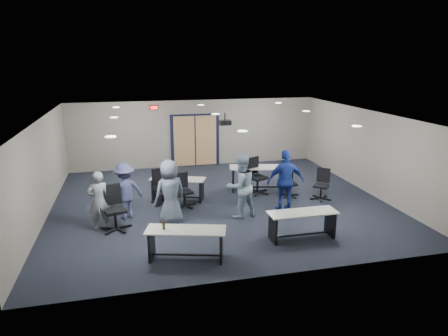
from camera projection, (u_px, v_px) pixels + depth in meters
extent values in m
plane|color=black|center=(219.00, 202.00, 12.42)|extent=(10.00, 10.00, 0.00)
cube|color=gray|center=(195.00, 133.00, 16.28)|extent=(10.00, 0.04, 2.70)
cube|color=gray|center=(270.00, 215.00, 7.84)|extent=(10.00, 0.04, 2.70)
cube|color=gray|center=(42.00, 170.00, 10.94)|extent=(0.04, 9.00, 2.70)
cube|color=gray|center=(367.00, 151.00, 13.18)|extent=(0.04, 9.00, 2.70)
cube|color=silver|center=(219.00, 115.00, 11.70)|extent=(10.00, 9.00, 0.04)
cube|color=black|center=(195.00, 141.00, 16.33)|extent=(2.00, 0.06, 2.20)
cube|color=tan|center=(184.00, 141.00, 16.21)|extent=(0.85, 0.04, 2.05)
cube|color=tan|center=(206.00, 140.00, 16.41)|extent=(0.85, 0.04, 2.05)
cube|color=black|center=(154.00, 108.00, 15.58)|extent=(0.32, 0.05, 0.18)
cube|color=#FF0C0C|center=(154.00, 108.00, 15.55)|extent=(0.26, 0.02, 0.12)
cylinder|color=black|center=(225.00, 117.00, 12.27)|extent=(0.04, 0.04, 0.24)
cube|color=black|center=(225.00, 123.00, 12.32)|extent=(0.35, 0.30, 0.14)
cylinder|color=black|center=(226.00, 123.00, 12.18)|extent=(0.08, 0.03, 0.08)
cube|color=beige|center=(186.00, 230.00, 8.73)|extent=(1.84, 1.04, 0.03)
cube|color=black|center=(151.00, 244.00, 8.86)|extent=(0.19, 0.53, 0.68)
cube|color=black|center=(221.00, 245.00, 8.79)|extent=(0.19, 0.53, 0.68)
cube|color=black|center=(187.00, 255.00, 8.89)|extent=(1.51, 0.47, 0.04)
cube|color=beige|center=(303.00, 212.00, 9.75)|extent=(1.71, 0.58, 0.03)
cube|color=black|center=(273.00, 228.00, 9.68)|extent=(0.05, 0.52, 0.67)
cube|color=black|center=(330.00, 223.00, 10.01)|extent=(0.05, 0.52, 0.67)
cube|color=black|center=(301.00, 234.00, 9.91)|extent=(1.52, 0.06, 0.04)
cube|color=beige|center=(178.00, 179.00, 12.46)|extent=(1.81, 1.18, 0.03)
cube|color=black|center=(155.00, 188.00, 12.67)|extent=(0.24, 0.50, 0.67)
cube|color=black|center=(202.00, 191.00, 12.44)|extent=(0.24, 0.50, 0.67)
cube|color=black|center=(178.00, 196.00, 12.62)|extent=(1.43, 0.63, 0.04)
cube|color=beige|center=(260.00, 167.00, 13.32)|extent=(2.12, 1.10, 0.03)
cube|color=black|center=(233.00, 179.00, 13.42)|extent=(0.19, 0.61, 0.78)
cube|color=black|center=(286.00, 179.00, 13.44)|extent=(0.19, 0.61, 0.78)
cube|color=black|center=(259.00, 187.00, 13.51)|extent=(1.76, 0.45, 0.04)
cylinder|color=red|center=(283.00, 165.00, 13.31)|extent=(0.09, 0.09, 0.13)
imported|color=gray|center=(99.00, 201.00, 10.25)|extent=(0.65, 0.50, 1.58)
imported|color=#515E6F|center=(170.00, 193.00, 10.48)|extent=(1.02, 0.84, 1.79)
imported|color=#97B3C7|center=(241.00, 186.00, 11.04)|extent=(1.04, 0.92, 1.80)
imported|color=navy|center=(286.00, 181.00, 11.43)|extent=(1.11, 0.54, 1.83)
imported|color=#3E436F|center=(125.00, 191.00, 10.98)|extent=(1.18, 0.97, 1.58)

